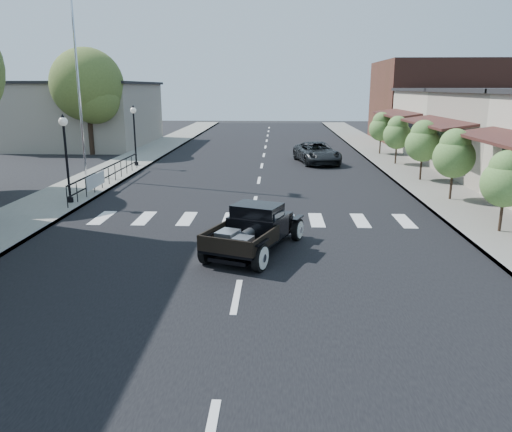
{
  "coord_description": "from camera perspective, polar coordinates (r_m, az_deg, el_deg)",
  "views": [
    {
      "loc": [
        0.9,
        -13.79,
        4.76
      ],
      "look_at": [
        0.3,
        0.73,
        1.0
      ],
      "focal_mm": 35.0,
      "sensor_mm": 36.0,
      "label": 1
    }
  ],
  "objects": [
    {
      "name": "ground",
      "position": [
        14.62,
        -1.3,
        -4.51
      ],
      "size": [
        120.0,
        120.0,
        0.0
      ],
      "primitive_type": "plane",
      "color": "black",
      "rests_on": "ground"
    },
    {
      "name": "small_tree_d",
      "position": [
        32.2,
        15.79,
        8.26
      ],
      "size": [
        1.69,
        1.69,
        2.82
      ],
      "primitive_type": null,
      "color": "#4F7937",
      "rests_on": "sidewalk_right"
    },
    {
      "name": "low_building_left",
      "position": [
        44.77,
        -18.81,
        10.86
      ],
      "size": [
        10.0,
        12.0,
        5.0
      ],
      "primitive_type": "cube",
      "color": "#A09586",
      "rests_on": "ground"
    },
    {
      "name": "railing",
      "position": [
        25.5,
        -16.5,
        4.63
      ],
      "size": [
        0.08,
        10.0,
        1.0
      ],
      "primitive_type": null,
      "color": "black",
      "rests_on": "sidewalk_left"
    },
    {
      "name": "small_tree_a",
      "position": [
        18.09,
        26.48,
        2.38
      ],
      "size": [
        1.54,
        1.54,
        2.57
      ],
      "primitive_type": null,
      "color": "#4F7937",
      "rests_on": "sidewalk_right"
    },
    {
      "name": "lamp_post_c",
      "position": [
        31.11,
        -13.69,
        8.91
      ],
      "size": [
        0.36,
        0.36,
        3.59
      ],
      "primitive_type": null,
      "color": "black",
      "rests_on": "sidewalk_left"
    },
    {
      "name": "second_car",
      "position": [
        32.41,
        6.98,
        7.16
      ],
      "size": [
        3.09,
        5.17,
        1.34
      ],
      "primitive_type": "imported",
      "rotation": [
        0.0,
        0.0,
        0.19
      ],
      "color": "black",
      "rests_on": "ground"
    },
    {
      "name": "small_tree_b",
      "position": [
        22.53,
        21.6,
        5.37
      ],
      "size": [
        1.71,
        1.71,
        2.86
      ],
      "primitive_type": null,
      "color": "#4F7937",
      "rests_on": "sidewalk_right"
    },
    {
      "name": "far_building_right",
      "position": [
        48.08,
        20.5,
        12.12
      ],
      "size": [
        11.0,
        10.0,
        7.0
      ],
      "primitive_type": "cube",
      "color": "brown",
      "rests_on": "ground"
    },
    {
      "name": "sidewalk_right",
      "position": [
        30.15,
        16.98,
        4.94
      ],
      "size": [
        3.0,
        80.0,
        0.15
      ],
      "primitive_type": "cube",
      "color": "gray",
      "rests_on": "ground"
    },
    {
      "name": "sidewalk_left",
      "position": [
        30.65,
        -15.61,
        5.18
      ],
      "size": [
        3.0,
        80.0,
        0.15
      ],
      "primitive_type": "cube",
      "color": "#98978A",
      "rests_on": "ground"
    },
    {
      "name": "flagpole",
      "position": [
        27.75,
        -19.93,
        17.29
      ],
      "size": [
        0.12,
        0.12,
        12.71
      ],
      "primitive_type": "cylinder",
      "color": "silver",
      "rests_on": "sidewalk_left"
    },
    {
      "name": "banner",
      "position": [
        23.65,
        -17.8,
        3.31
      ],
      "size": [
        0.04,
        2.2,
        0.6
      ],
      "primitive_type": null,
      "color": "silver",
      "rests_on": "sidewalk_left"
    },
    {
      "name": "small_tree_e",
      "position": [
        36.94,
        14.07,
        9.11
      ],
      "size": [
        1.69,
        1.69,
        2.81
      ],
      "primitive_type": null,
      "color": "#4F7937",
      "rests_on": "sidewalk_right"
    },
    {
      "name": "road_markings",
      "position": [
        24.28,
        0.18,
        3.2
      ],
      "size": [
        12.0,
        60.0,
        0.06
      ],
      "primitive_type": null,
      "color": "silver",
      "rests_on": "ground"
    },
    {
      "name": "small_tree_c",
      "position": [
        26.86,
        18.47,
        7.03
      ],
      "size": [
        1.75,
        1.75,
        2.92
      ],
      "primitive_type": null,
      "color": "#4F7937",
      "rests_on": "sidewalk_right"
    },
    {
      "name": "lamp_post_b",
      "position": [
        21.72,
        -20.83,
        6.11
      ],
      "size": [
        0.36,
        0.36,
        3.59
      ],
      "primitive_type": null,
      "color": "black",
      "rests_on": "sidewalk_left"
    },
    {
      "name": "big_tree_far",
      "position": [
        38.23,
        -18.61,
        12.25
      ],
      "size": [
        5.09,
        5.09,
        7.48
      ],
      "primitive_type": null,
      "color": "#4D5F28",
      "rests_on": "ground"
    },
    {
      "name": "storefront_far",
      "position": [
        38.55,
        24.15,
        9.53
      ],
      "size": [
        10.0,
        9.0,
        4.5
      ],
      "primitive_type": "cube",
      "color": "#BFB5A1",
      "rests_on": "ground"
    },
    {
      "name": "hotrod_pickup",
      "position": [
        14.69,
        -0.14,
        -1.44
      ],
      "size": [
        3.35,
        4.61,
        1.45
      ],
      "primitive_type": null,
      "rotation": [
        0.0,
        0.0,
        -0.38
      ],
      "color": "black",
      "rests_on": "ground"
    },
    {
      "name": "road",
      "position": [
        29.2,
        0.55,
        5.14
      ],
      "size": [
        14.0,
        80.0,
        0.02
      ],
      "primitive_type": "cube",
      "color": "black",
      "rests_on": "ground"
    }
  ]
}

